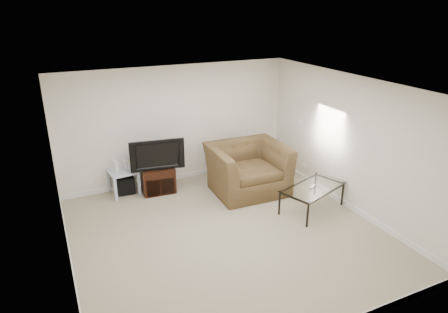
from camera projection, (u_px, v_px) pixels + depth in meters
name	position (u px, v px, depth m)	size (l,w,h in m)	color
floor	(227.00, 233.00, 6.79)	(5.00, 5.00, 0.00)	tan
ceiling	(228.00, 87.00, 5.89)	(5.00, 5.00, 0.00)	white
wall_back	(177.00, 125.00, 8.45)	(5.00, 0.02, 2.50)	silver
wall_left	(60.00, 196.00, 5.35)	(0.02, 5.00, 2.50)	silver
wall_right	(350.00, 144.00, 7.33)	(0.02, 5.00, 2.50)	silver
plate_back	(110.00, 133.00, 7.89)	(0.12, 0.02, 0.12)	white
plate_right_switch	(299.00, 121.00, 8.67)	(0.02, 0.09, 0.13)	white
plate_right_outlet	(304.00, 167.00, 8.76)	(0.02, 0.08, 0.12)	white
tv_stand	(158.00, 180.00, 8.19)	(0.66, 0.46, 0.55)	black
dvd_player	(158.00, 172.00, 8.09)	(0.40, 0.28, 0.06)	black
television	(157.00, 153.00, 7.95)	(1.00, 0.20, 0.62)	black
side_table	(124.00, 182.00, 8.13)	(0.54, 0.54, 0.51)	#AABDCF
subwoofer	(125.00, 184.00, 8.19)	(0.35, 0.35, 0.35)	black
game_console	(116.00, 166.00, 7.92)	(0.05, 0.17, 0.24)	white
game_case	(126.00, 165.00, 8.01)	(0.05, 0.15, 0.20)	silver
recliner	(248.00, 161.00, 8.11)	(1.51, 0.98, 1.32)	#4F3F24
coffee_table	(312.00, 198.00, 7.48)	(1.25, 0.70, 0.49)	black
remote	(313.00, 186.00, 7.36)	(0.19, 0.05, 0.02)	#B2B2B7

